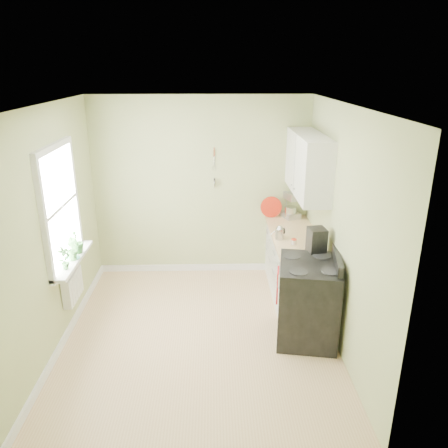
{
  "coord_description": "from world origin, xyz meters",
  "views": [
    {
      "loc": [
        0.18,
        -4.51,
        3.07
      ],
      "look_at": [
        0.31,
        0.55,
        1.23
      ],
      "focal_mm": 35.0,
      "sensor_mm": 36.0,
      "label": 1
    }
  ],
  "objects_px": {
    "stove": "(308,300)",
    "kettle": "(280,233)",
    "coffee_maker": "(316,243)",
    "stand_mixer": "(290,205)"
  },
  "relations": [
    {
      "from": "stove",
      "to": "stand_mixer",
      "type": "xyz_separation_m",
      "value": [
        0.06,
        1.79,
        0.6
      ]
    },
    {
      "from": "stove",
      "to": "stand_mixer",
      "type": "height_order",
      "value": "stand_mixer"
    },
    {
      "from": "kettle",
      "to": "coffee_maker",
      "type": "relative_size",
      "value": 0.55
    },
    {
      "from": "stand_mixer",
      "to": "coffee_maker",
      "type": "distance_m",
      "value": 1.44
    },
    {
      "from": "stove",
      "to": "kettle",
      "type": "height_order",
      "value": "kettle"
    },
    {
      "from": "stove",
      "to": "coffee_maker",
      "type": "relative_size",
      "value": 3.16
    },
    {
      "from": "kettle",
      "to": "coffee_maker",
      "type": "distance_m",
      "value": 0.64
    },
    {
      "from": "stove",
      "to": "coffee_maker",
      "type": "bearing_deg",
      "value": 69.18
    },
    {
      "from": "stove",
      "to": "kettle",
      "type": "relative_size",
      "value": 5.76
    },
    {
      "from": "coffee_maker",
      "to": "stove",
      "type": "bearing_deg",
      "value": -110.82
    }
  ]
}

